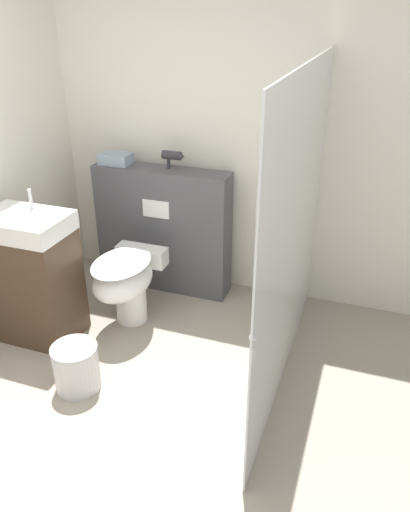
{
  "coord_description": "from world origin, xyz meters",
  "views": [
    {
      "loc": [
        1.14,
        -1.55,
        2.17
      ],
      "look_at": [
        0.15,
        1.22,
        0.67
      ],
      "focal_mm": 35.0,
      "sensor_mm": 36.0,
      "label": 1
    }
  ],
  "objects_px": {
    "toilet": "(126,281)",
    "hair_drier": "(173,156)",
    "waste_bin": "(76,367)",
    "sink_vanity": "(33,277)"
  },
  "relations": [
    {
      "from": "toilet",
      "to": "hair_drier",
      "type": "distance_m",
      "value": 1.01
    },
    {
      "from": "waste_bin",
      "to": "hair_drier",
      "type": "bearing_deg",
      "value": 86.29
    },
    {
      "from": "toilet",
      "to": "waste_bin",
      "type": "distance_m",
      "value": 0.77
    },
    {
      "from": "sink_vanity",
      "to": "waste_bin",
      "type": "bearing_deg",
      "value": -35.88
    },
    {
      "from": "sink_vanity",
      "to": "waste_bin",
      "type": "xyz_separation_m",
      "value": [
        0.57,
        -0.41,
        -0.32
      ]
    },
    {
      "from": "sink_vanity",
      "to": "hair_drier",
      "type": "bearing_deg",
      "value": 56.2
    },
    {
      "from": "waste_bin",
      "to": "toilet",
      "type": "bearing_deg",
      "value": 92.07
    },
    {
      "from": "sink_vanity",
      "to": "waste_bin",
      "type": "height_order",
      "value": "sink_vanity"
    },
    {
      "from": "hair_drier",
      "to": "waste_bin",
      "type": "relative_size",
      "value": 0.58
    },
    {
      "from": "sink_vanity",
      "to": "waste_bin",
      "type": "relative_size",
      "value": 3.51
    }
  ]
}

